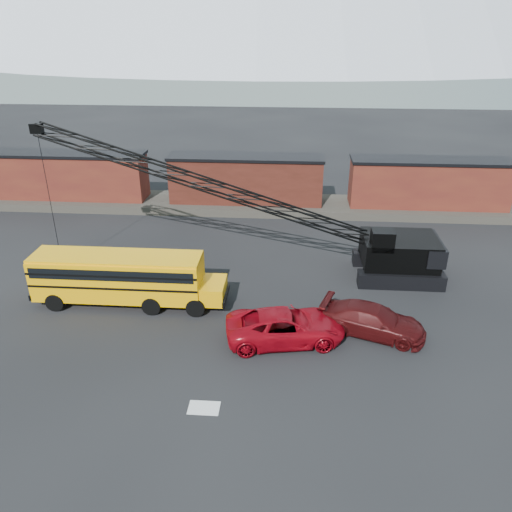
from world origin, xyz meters
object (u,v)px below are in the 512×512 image
at_px(school_bus, 124,277).
at_px(crawler_crane, 233,194).
at_px(red_pickup, 285,326).
at_px(maroon_suv, 373,321).

distance_m(school_bus, crawler_crane, 8.54).
distance_m(red_pickup, crawler_crane, 9.87).
height_order(maroon_suv, crawler_crane, crawler_crane).
bearing_deg(red_pickup, crawler_crane, 14.71).
bearing_deg(maroon_suv, school_bus, 100.34).
bearing_deg(maroon_suv, red_pickup, 120.89).
bearing_deg(crawler_crane, maroon_suv, -39.30).
distance_m(school_bus, maroon_suv, 14.67).
relative_size(red_pickup, crawler_crane, 0.24).
xyz_separation_m(school_bus, maroon_suv, (14.47, -2.19, -0.97)).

